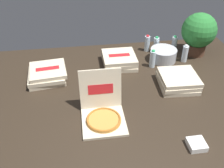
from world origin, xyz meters
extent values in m
cube|color=#2D2319|center=(0.00, 0.00, -0.01)|extent=(3.20, 2.40, 0.02)
cube|color=beige|center=(-0.18, -0.27, 0.01)|extent=(0.37, 0.37, 0.02)
cylinder|color=#C6893D|center=(-0.18, -0.27, 0.03)|extent=(0.30, 0.30, 0.02)
torus|color=#A96324|center=(-0.18, -0.27, 0.04)|extent=(0.30, 0.30, 0.02)
cube|color=beige|center=(-0.18, -0.05, 0.21)|extent=(0.37, 0.08, 0.37)
cube|color=red|center=(-0.18, -0.06, 0.21)|extent=(0.22, 0.02, 0.09)
cube|color=beige|center=(0.64, 0.17, 0.02)|extent=(0.40, 0.40, 0.04)
cube|color=red|center=(0.64, 0.17, 0.04)|extent=(0.25, 0.08, 0.00)
cube|color=beige|center=(0.64, 0.17, 0.06)|extent=(0.38, 0.38, 0.04)
cube|color=beige|center=(0.65, 0.17, 0.10)|extent=(0.39, 0.39, 0.04)
cube|color=beige|center=(0.12, 0.67, 0.02)|extent=(0.39, 0.39, 0.04)
cube|color=beige|center=(0.11, 0.66, 0.06)|extent=(0.38, 0.38, 0.04)
cube|color=red|center=(0.11, 0.66, 0.08)|extent=(0.24, 0.07, 0.00)
cube|color=beige|center=(0.11, 0.67, 0.10)|extent=(0.37, 0.37, 0.04)
cube|color=red|center=(0.11, 0.67, 0.13)|extent=(0.24, 0.07, 0.00)
cube|color=beige|center=(-0.71, 0.48, 0.02)|extent=(0.42, 0.42, 0.04)
cube|color=beige|center=(-0.70, 0.47, 0.06)|extent=(0.40, 0.40, 0.04)
cube|color=red|center=(-0.70, 0.47, 0.08)|extent=(0.25, 0.09, 0.00)
cube|color=beige|center=(-0.69, 0.49, 0.10)|extent=(0.41, 0.41, 0.04)
cube|color=red|center=(-0.69, 0.49, 0.13)|extent=(0.25, 0.09, 0.00)
cylinder|color=#B7BABF|center=(0.65, 0.70, 0.07)|extent=(0.31, 0.31, 0.15)
cylinder|color=silver|center=(0.62, 0.90, 0.10)|extent=(0.07, 0.07, 0.20)
cylinder|color=#239951|center=(0.62, 0.90, 0.21)|extent=(0.04, 0.04, 0.02)
cylinder|color=white|center=(0.89, 0.64, 0.10)|extent=(0.07, 0.07, 0.20)
cylinder|color=white|center=(0.89, 0.64, 0.21)|extent=(0.04, 0.04, 0.02)
cylinder|color=silver|center=(0.52, 0.96, 0.10)|extent=(0.07, 0.07, 0.20)
cylinder|color=red|center=(0.52, 0.96, 0.21)|extent=(0.04, 0.04, 0.02)
cylinder|color=silver|center=(0.48, 0.57, 0.10)|extent=(0.07, 0.07, 0.20)
cylinder|color=#239951|center=(0.48, 0.57, 0.21)|extent=(0.04, 0.04, 0.02)
cylinder|color=white|center=(0.85, 0.89, 0.10)|extent=(0.07, 0.07, 0.20)
cylinder|color=#239951|center=(0.85, 0.89, 0.21)|extent=(0.04, 0.04, 0.02)
cylinder|color=#513323|center=(1.10, 0.80, 0.07)|extent=(0.24, 0.24, 0.14)
sphere|color=#2A7A32|center=(1.10, 0.80, 0.31)|extent=(0.41, 0.41, 0.41)
cube|color=white|center=(0.51, -0.63, 0.03)|extent=(0.14, 0.14, 0.05)
camera|label=1|loc=(-0.33, -1.84, 1.55)|focal=40.54mm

